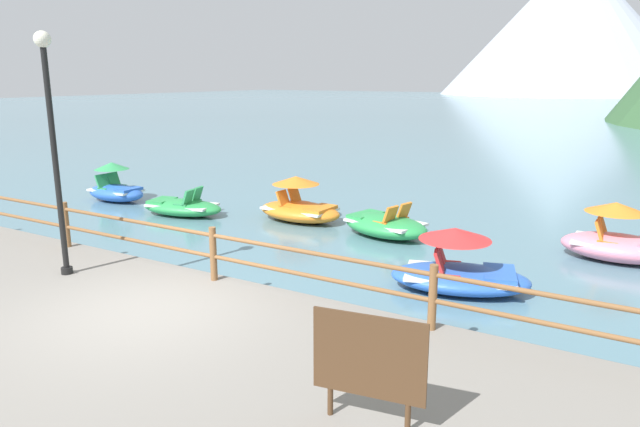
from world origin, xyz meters
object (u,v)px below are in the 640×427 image
(pedal_boat_1, at_px, (618,241))
(pedal_boat_7, at_px, (116,188))
(lamp_post, at_px, (52,133))
(pedal_boat_3, at_px, (385,225))
(sign_board, at_px, (369,358))
(pedal_boat_2, at_px, (299,206))
(pedal_boat_5, at_px, (182,207))
(pedal_boat_0, at_px, (460,270))

(pedal_boat_1, bearing_deg, pedal_boat_7, -174.70)
(lamp_post, height_order, pedal_boat_3, lamp_post)
(sign_board, height_order, pedal_boat_2, sign_board)
(pedal_boat_7, bearing_deg, pedal_boat_5, -6.60)
(pedal_boat_5, distance_m, pedal_boat_7, 3.21)
(pedal_boat_0, xyz_separation_m, pedal_boat_7, (-11.83, 2.18, 0.02))
(pedal_boat_3, bearing_deg, pedal_boat_2, 174.87)
(pedal_boat_3, bearing_deg, pedal_boat_7, -176.48)
(pedal_boat_0, height_order, pedal_boat_1, pedal_boat_1)
(lamp_post, distance_m, pedal_boat_1, 11.40)
(pedal_boat_2, xyz_separation_m, pedal_boat_3, (2.67, -0.24, -0.12))
(pedal_boat_0, bearing_deg, pedal_boat_7, 169.56)
(pedal_boat_1, relative_size, pedal_boat_3, 0.89)
(pedal_boat_7, bearing_deg, pedal_boat_3, 3.52)
(pedal_boat_0, xyz_separation_m, pedal_boat_2, (-5.41, 2.98, 0.02))
(pedal_boat_3, height_order, pedal_boat_5, pedal_boat_3)
(sign_board, xyz_separation_m, pedal_boat_5, (-9.32, 7.02, -0.88))
(pedal_boat_2, relative_size, pedal_boat_5, 0.96)
(pedal_boat_7, bearing_deg, pedal_boat_2, 7.08)
(lamp_post, bearing_deg, pedal_boat_1, 41.08)
(pedal_boat_3, relative_size, pedal_boat_5, 0.98)
(pedal_boat_0, height_order, pedal_boat_5, pedal_boat_0)
(pedal_boat_0, bearing_deg, pedal_boat_5, 168.16)
(pedal_boat_0, relative_size, pedal_boat_2, 1.13)
(sign_board, distance_m, pedal_boat_1, 8.89)
(lamp_post, xyz_separation_m, pedal_boat_2, (0.62, 6.79, -2.51))
(pedal_boat_2, height_order, pedal_boat_7, pedal_boat_7)
(pedal_boat_0, height_order, pedal_boat_2, pedal_boat_2)
(lamp_post, bearing_deg, sign_board, -11.73)
(sign_board, height_order, pedal_boat_5, sign_board)
(pedal_boat_5, height_order, pedal_boat_7, pedal_boat_7)
(pedal_boat_5, relative_size, pedal_boat_7, 1.23)
(pedal_boat_0, xyz_separation_m, pedal_boat_5, (-8.65, 1.81, -0.14))
(pedal_boat_0, xyz_separation_m, pedal_boat_3, (-2.75, 2.74, -0.11))
(sign_board, bearing_deg, pedal_boat_7, 149.42)
(pedal_boat_1, bearing_deg, pedal_boat_3, -171.54)
(pedal_boat_0, distance_m, pedal_boat_2, 6.18)
(pedal_boat_2, height_order, pedal_boat_3, pedal_boat_2)
(pedal_boat_3, height_order, pedal_boat_7, pedal_boat_7)
(lamp_post, bearing_deg, pedal_boat_3, 63.36)
(sign_board, xyz_separation_m, pedal_boat_7, (-12.50, 7.39, -0.72))
(pedal_boat_0, distance_m, pedal_boat_7, 12.03)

